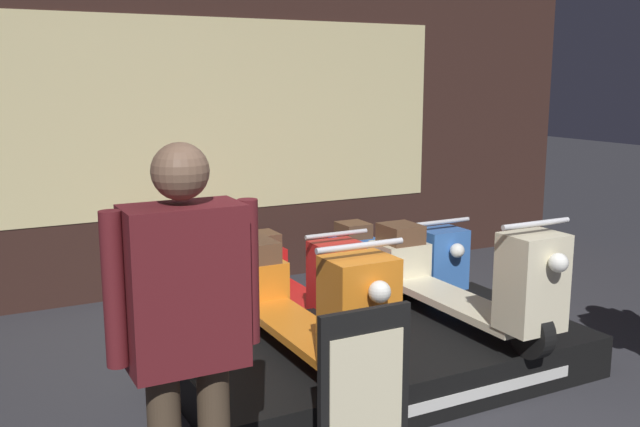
{
  "coord_description": "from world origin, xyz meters",
  "views": [
    {
      "loc": [
        -2.19,
        -2.1,
        1.9
      ],
      "look_at": [
        0.06,
        2.21,
        0.96
      ],
      "focal_mm": 40.0,
      "sensor_mm": 36.0,
      "label": 1
    }
  ],
  "objects_px": {
    "person_left_browsing": "(186,319)",
    "scooter_backrow_0": "(183,293)",
    "scooter_backrow_2": "(394,263)",
    "scooter_display_left": "(302,303)",
    "scooter_display_right": "(459,277)",
    "scooter_backrow_1": "(296,277)",
    "price_sign_board": "(364,401)"
  },
  "relations": [
    {
      "from": "scooter_backrow_1",
      "to": "person_left_browsing",
      "type": "xyz_separation_m",
      "value": [
        -1.64,
        -2.43,
        0.67
      ]
    },
    {
      "from": "scooter_display_left",
      "to": "scooter_backrow_0",
      "type": "bearing_deg",
      "value": 102.96
    },
    {
      "from": "person_left_browsing",
      "to": "scooter_display_left",
      "type": "bearing_deg",
      "value": 46.44
    },
    {
      "from": "scooter_backrow_2",
      "to": "scooter_backrow_1",
      "type": "bearing_deg",
      "value": 180.0
    },
    {
      "from": "scooter_backrow_1",
      "to": "price_sign_board",
      "type": "relative_size",
      "value": 2.01
    },
    {
      "from": "scooter_backrow_2",
      "to": "person_left_browsing",
      "type": "distance_m",
      "value": 3.6
    },
    {
      "from": "person_left_browsing",
      "to": "scooter_backrow_0",
      "type": "bearing_deg",
      "value": 73.86
    },
    {
      "from": "scooter_backrow_1",
      "to": "price_sign_board",
      "type": "height_order",
      "value": "price_sign_board"
    },
    {
      "from": "scooter_display_right",
      "to": "scooter_backrow_2",
      "type": "distance_m",
      "value": 1.44
    },
    {
      "from": "scooter_display_right",
      "to": "scooter_display_left",
      "type": "bearing_deg",
      "value": 180.0
    },
    {
      "from": "scooter_display_right",
      "to": "scooter_backrow_0",
      "type": "distance_m",
      "value": 2.03
    },
    {
      "from": "scooter_display_right",
      "to": "person_left_browsing",
      "type": "distance_m",
      "value": 2.46
    },
    {
      "from": "scooter_display_right",
      "to": "scooter_backrow_1",
      "type": "bearing_deg",
      "value": 111.78
    },
    {
      "from": "scooter_backrow_0",
      "to": "scooter_backrow_2",
      "type": "distance_m",
      "value": 1.87
    },
    {
      "from": "scooter_display_left",
      "to": "scooter_backrow_0",
      "type": "relative_size",
      "value": 1.0
    },
    {
      "from": "price_sign_board",
      "to": "scooter_display_right",
      "type": "bearing_deg",
      "value": 37.29
    },
    {
      "from": "scooter_backrow_1",
      "to": "price_sign_board",
      "type": "xyz_separation_m",
      "value": [
        -0.81,
        -2.39,
        0.13
      ]
    },
    {
      "from": "person_left_browsing",
      "to": "price_sign_board",
      "type": "distance_m",
      "value": 0.99
    },
    {
      "from": "scooter_display_left",
      "to": "price_sign_board",
      "type": "bearing_deg",
      "value": -100.45
    },
    {
      "from": "scooter_backrow_1",
      "to": "scooter_backrow_2",
      "type": "height_order",
      "value": "same"
    },
    {
      "from": "scooter_backrow_0",
      "to": "scooter_backrow_2",
      "type": "bearing_deg",
      "value": 0.0
    },
    {
      "from": "scooter_display_left",
      "to": "person_left_browsing",
      "type": "height_order",
      "value": "person_left_browsing"
    },
    {
      "from": "scooter_backrow_2",
      "to": "person_left_browsing",
      "type": "bearing_deg",
      "value": -136.58
    },
    {
      "from": "scooter_backrow_2",
      "to": "scooter_display_left",
      "type": "bearing_deg",
      "value": -138.75
    },
    {
      "from": "scooter_backrow_2",
      "to": "scooter_backrow_0",
      "type": "bearing_deg",
      "value": 180.0
    },
    {
      "from": "scooter_display_left",
      "to": "scooter_display_right",
      "type": "xyz_separation_m",
      "value": [
        1.16,
        0.0,
        0.0
      ]
    },
    {
      "from": "person_left_browsing",
      "to": "scooter_display_right",
      "type": "bearing_deg",
      "value": 26.13
    },
    {
      "from": "scooter_backrow_1",
      "to": "scooter_backrow_2",
      "type": "bearing_deg",
      "value": 0.0
    },
    {
      "from": "scooter_backrow_2",
      "to": "price_sign_board",
      "type": "bearing_deg",
      "value": -126.07
    },
    {
      "from": "person_left_browsing",
      "to": "price_sign_board",
      "type": "relative_size",
      "value": 1.88
    },
    {
      "from": "scooter_backrow_2",
      "to": "price_sign_board",
      "type": "xyz_separation_m",
      "value": [
        -1.74,
        -2.39,
        0.13
      ]
    },
    {
      "from": "person_left_browsing",
      "to": "scooter_backrow_1",
      "type": "bearing_deg",
      "value": 56.05
    }
  ]
}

